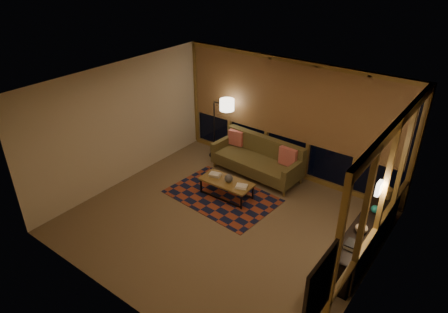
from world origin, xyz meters
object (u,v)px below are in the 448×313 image
Objects in this scene: floor_lamp at (214,127)px; bookshelf at (366,235)px; sofa at (257,159)px; coffee_table at (227,189)px.

floor_lamp reaches higher than bookshelf.
sofa is at bearing -11.61° from floor_lamp.
bookshelf is (2.96, 0.09, 0.13)m from coffee_table.
coffee_table is at bearing -87.46° from sofa.
sofa reaches higher than coffee_table.
bookshelf is at bearing -16.18° from sofa.
sofa is at bearing 160.38° from bookshelf.
floor_lamp reaches higher than coffee_table.
floor_lamp is 0.62× the size of bookshelf.
coffee_table is 0.72× the size of floor_lamp.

